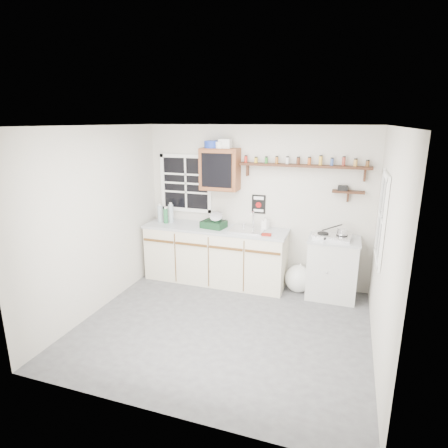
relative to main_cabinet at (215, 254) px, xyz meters
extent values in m
cube|color=#49494B|center=(0.58, -1.30, -0.47)|extent=(3.60, 3.20, 0.02)
cube|color=silver|center=(0.58, -1.30, 2.05)|extent=(3.60, 3.20, 0.02)
cube|color=beige|center=(-1.23, -1.30, 0.79)|extent=(0.02, 3.20, 2.50)
cube|color=beige|center=(2.40, -1.30, 0.79)|extent=(0.02, 3.20, 2.50)
cube|color=beige|center=(0.58, 0.31, 0.79)|extent=(3.60, 0.02, 2.50)
cube|color=beige|center=(0.58, -2.91, 0.79)|extent=(3.60, 0.02, 2.50)
cube|color=beige|center=(0.00, 0.00, -0.02)|extent=(2.27, 0.60, 0.88)
cube|color=#93979B|center=(0.00, 0.00, 0.44)|extent=(2.31, 0.62, 0.04)
cube|color=brown|center=(-0.85, -0.31, 0.24)|extent=(0.53, 0.02, 0.03)
cube|color=brown|center=(-0.28, -0.31, 0.24)|extent=(0.53, 0.02, 0.03)
cube|color=brown|center=(0.28, -0.31, 0.24)|extent=(0.53, 0.02, 0.03)
cube|color=brown|center=(0.85, -0.31, 0.24)|extent=(0.53, 0.02, 0.03)
cube|color=silver|center=(1.83, 0.03, -0.02)|extent=(0.70, 0.55, 0.88)
cube|color=#93979B|center=(1.83, 0.03, 0.43)|extent=(0.73, 0.57, 0.03)
cube|color=silver|center=(0.53, 0.00, 0.46)|extent=(0.52, 0.44, 0.03)
cylinder|color=silver|center=(0.58, 0.16, 0.60)|extent=(0.02, 0.02, 0.28)
cylinder|color=silver|center=(0.58, 0.10, 0.73)|extent=(0.02, 0.14, 0.02)
cube|color=brown|center=(0.03, 0.15, 1.36)|extent=(0.60, 0.30, 0.65)
cube|color=black|center=(0.03, -0.01, 1.36)|extent=(0.48, 0.02, 0.52)
cylinder|color=#172F98|center=(-0.09, 0.15, 1.74)|extent=(0.24, 0.24, 0.11)
cube|color=white|center=(0.12, 0.15, 1.76)|extent=(0.18, 0.15, 0.14)
cylinder|color=white|center=(0.05, 0.10, 1.74)|extent=(0.12, 0.12, 0.10)
cube|color=black|center=(1.31, 0.21, 1.46)|extent=(1.91, 0.18, 0.04)
cube|color=black|center=(0.45, 0.25, 1.36)|extent=(0.03, 0.10, 0.18)
cube|color=black|center=(2.17, 0.25, 1.36)|extent=(0.03, 0.10, 0.18)
cylinder|color=red|center=(0.43, 0.21, 1.52)|extent=(0.05, 0.05, 0.10)
cylinder|color=black|center=(0.43, 0.21, 1.58)|extent=(0.04, 0.04, 0.02)
cylinder|color=gold|center=(0.59, 0.21, 1.51)|extent=(0.05, 0.05, 0.08)
cylinder|color=black|center=(0.59, 0.21, 1.56)|extent=(0.04, 0.04, 0.02)
cylinder|color=#267226|center=(0.75, 0.21, 1.52)|extent=(0.05, 0.05, 0.09)
cylinder|color=black|center=(0.75, 0.21, 1.57)|extent=(0.04, 0.04, 0.02)
cylinder|color=#99591E|center=(0.91, 0.21, 1.52)|extent=(0.05, 0.05, 0.10)
cylinder|color=black|center=(0.91, 0.21, 1.58)|extent=(0.04, 0.04, 0.02)
cylinder|color=silver|center=(1.07, 0.21, 1.53)|extent=(0.05, 0.05, 0.10)
cylinder|color=black|center=(1.07, 0.21, 1.58)|extent=(0.05, 0.05, 0.02)
cylinder|color=#4C2614|center=(1.23, 0.21, 1.52)|extent=(0.05, 0.05, 0.10)
cylinder|color=black|center=(1.23, 0.21, 1.58)|extent=(0.04, 0.04, 0.02)
cylinder|color=#B24C19|center=(1.39, 0.21, 1.53)|extent=(0.05, 0.05, 0.10)
cylinder|color=black|center=(1.39, 0.21, 1.58)|extent=(0.04, 0.04, 0.02)
cylinder|color=gold|center=(1.55, 0.21, 1.54)|extent=(0.05, 0.05, 0.13)
cylinder|color=black|center=(1.55, 0.21, 1.61)|extent=(0.04, 0.04, 0.02)
cylinder|color=#334C8C|center=(1.71, 0.21, 1.52)|extent=(0.05, 0.05, 0.10)
cylinder|color=black|center=(1.71, 0.21, 1.58)|extent=(0.04, 0.04, 0.02)
cylinder|color=maroon|center=(1.87, 0.21, 1.54)|extent=(0.05, 0.05, 0.12)
cylinder|color=black|center=(1.87, 0.21, 1.61)|extent=(0.04, 0.04, 0.02)
cylinder|color=#BF8C3F|center=(2.03, 0.21, 1.52)|extent=(0.05, 0.05, 0.09)
cylinder|color=black|center=(2.03, 0.21, 1.58)|extent=(0.05, 0.05, 0.02)
cylinder|color=brown|center=(2.19, 0.21, 1.52)|extent=(0.05, 0.05, 0.08)
cylinder|color=black|center=(2.19, 0.21, 1.56)|extent=(0.05, 0.05, 0.02)
cube|color=black|center=(1.96, 0.22, 1.11)|extent=(0.45, 0.15, 0.03)
cube|color=black|center=(1.96, 0.26, 1.03)|extent=(0.03, 0.08, 0.14)
cube|color=black|center=(1.88, 0.22, 1.16)|extent=(0.14, 0.10, 0.07)
cube|color=black|center=(0.63, 0.29, 0.82)|extent=(0.22, 0.01, 0.30)
cube|color=white|center=(0.63, 0.28, 0.92)|extent=(0.16, 0.00, 0.05)
cylinder|color=#A50C0C|center=(0.63, 0.28, 0.81)|extent=(0.09, 0.01, 0.09)
cube|color=white|center=(0.63, 0.28, 0.72)|extent=(0.16, 0.00, 0.04)
cube|color=black|center=(-0.62, 0.29, 1.09)|extent=(0.85, 0.02, 0.90)
cube|color=white|center=(-0.62, 0.29, 1.09)|extent=(0.93, 0.03, 0.98)
cube|color=black|center=(2.37, -0.75, 0.99)|extent=(0.02, 0.70, 1.00)
cube|color=white|center=(2.37, -0.75, 0.99)|extent=(0.03, 0.78, 1.08)
cylinder|color=#A2B5BE|center=(-0.98, 0.03, 0.60)|extent=(0.09, 0.09, 0.28)
cylinder|color=white|center=(-0.98, 0.03, 0.75)|extent=(0.05, 0.05, 0.03)
cylinder|color=#246C3C|center=(-0.86, -0.01, 0.58)|extent=(0.07, 0.07, 0.24)
cylinder|color=white|center=(-0.86, -0.01, 0.72)|extent=(0.04, 0.04, 0.03)
cylinder|color=#A2B5BE|center=(-0.80, 0.06, 0.61)|extent=(0.08, 0.08, 0.30)
cylinder|color=white|center=(-0.80, 0.06, 0.78)|extent=(0.05, 0.05, 0.03)
cube|color=#10311A|center=(-0.01, -0.02, 0.51)|extent=(0.40, 0.33, 0.11)
cylinder|color=silver|center=(0.03, -0.02, 0.62)|extent=(0.24, 0.26, 0.22)
imported|color=silver|center=(0.79, 0.14, 0.56)|extent=(0.12, 0.12, 0.21)
cube|color=maroon|center=(0.87, -0.16, 0.47)|extent=(0.15, 0.13, 0.02)
cube|color=silver|center=(1.80, 0.01, 0.48)|extent=(0.56, 0.34, 0.07)
cylinder|color=black|center=(1.67, 0.01, 0.52)|extent=(0.16, 0.16, 0.01)
cylinder|color=black|center=(1.93, 0.01, 0.52)|extent=(0.16, 0.16, 0.01)
cylinder|color=silver|center=(1.93, 0.01, 0.56)|extent=(0.15, 0.15, 0.09)
cylinder|color=black|center=(1.78, 0.08, 0.60)|extent=(0.29, 0.08, 0.15)
ellipsoid|color=white|center=(1.35, 0.06, -0.26)|extent=(0.42, 0.38, 0.44)
cone|color=white|center=(1.37, 0.06, -0.06)|extent=(0.12, 0.12, 0.12)
camera|label=1|loc=(1.96, -5.37, 2.09)|focal=30.00mm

